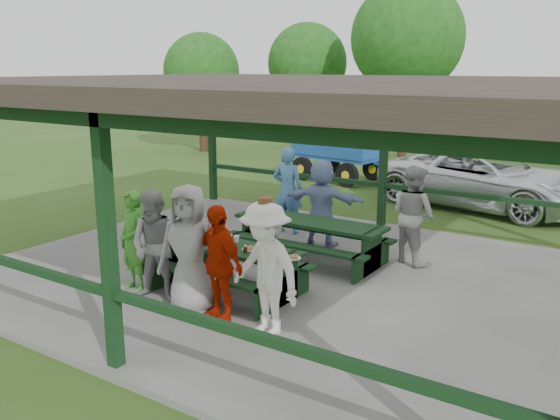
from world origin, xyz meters
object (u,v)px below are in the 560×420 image
Objects in this scene: picnic_table_far at (309,235)px; contestant_grey_mid at (189,250)px; picnic_table_near at (229,262)px; contestant_red at (218,263)px; spectator_grey at (413,214)px; pickup_truck at (485,179)px; farm_trailer at (338,160)px; spectator_lblue at (322,203)px; contestant_green at (133,241)px; spectator_blue at (288,190)px; contestant_white_fedora at (266,269)px; contestant_grey_left at (156,246)px.

contestant_grey_mid is (-0.21, -2.95, 0.45)m from picnic_table_far.
picnic_table_near is 2.02m from picnic_table_far.
contestant_red is 4.05m from spectator_grey.
contestant_red reaches higher than pickup_truck.
pickup_truck is at bearing -6.46° from farm_trailer.
spectator_lblue reaches higher than contestant_red.
pickup_truck is 1.42× the size of farm_trailer.
picnic_table_near is at bearing 43.21° from contestant_green.
spectator_blue is (-1.11, 4.29, -0.02)m from contestant_grey_mid.
contestant_white_fedora reaches higher than spectator_lblue.
contestant_red is 0.90× the size of spectator_blue.
spectator_lblue is (-0.07, 3.89, -0.07)m from contestant_grey_mid.
contestant_green is 0.60m from contestant_grey_left.
spectator_blue is (-0.37, 4.20, 0.07)m from contestant_grey_left.
contestant_white_fedora is (0.81, -0.02, 0.08)m from contestant_red.
picnic_table_near is 1.70m from contestant_white_fedora.
picnic_table_far is 1.53× the size of contestant_white_fedora.
spectator_lblue reaches higher than pickup_truck.
farm_trailer is (-3.47, 7.67, 0.06)m from picnic_table_far.
contestant_grey_mid reaches higher than picnic_table_far.
contestant_grey_left is 9.53m from pickup_truck.
farm_trailer is (-3.73, 10.58, -0.27)m from contestant_red.
picnic_table_near is 1.40× the size of spectator_lblue.
picnic_table_near and picnic_table_far have the same top height.
spectator_blue reaches higher than contestant_red.
picnic_table_near is at bearing 81.49° from spectator_grey.
contestant_grey_mid is 9.47m from pickup_truck.
spectator_lblue is 0.32× the size of pickup_truck.
picnic_table_near is 3.53m from spectator_blue.
farm_trailer is (-1.94, 10.43, -0.25)m from contestant_green.
contestant_white_fedora is at bearing 106.46° from spectator_grey.
contestant_red is at bearing 7.30° from contestant_green.
spectator_grey is at bearing -44.85° from farm_trailer.
pickup_truck is (-0.17, 5.46, -0.24)m from spectator_grey.
spectator_lblue is 7.44m from farm_trailer.
contestant_green is 10.61m from farm_trailer.
spectator_blue is at bearing 134.50° from picnic_table_far.
contestant_grey_mid reaches higher than contestant_white_fedora.
farm_trailer is at bearing -80.14° from spectator_blue.
contestant_grey_left reaches higher than farm_trailer.
contestant_grey_mid is 4.43m from spectator_blue.
contestant_white_fedora reaches higher than contestant_red.
spectator_grey is 0.33× the size of pickup_truck.
picnic_table_near is at bearing 158.75° from contestant_white_fedora.
contestant_grey_mid reaches higher than spectator_grey.
picnic_table_far is 1.06m from spectator_lblue.
contestant_red is 11.22m from farm_trailer.
contestant_white_fedora is (1.35, -0.93, 0.43)m from picnic_table_near.
contestant_green is 0.93× the size of spectator_lblue.
contestant_green reaches higher than pickup_truck.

